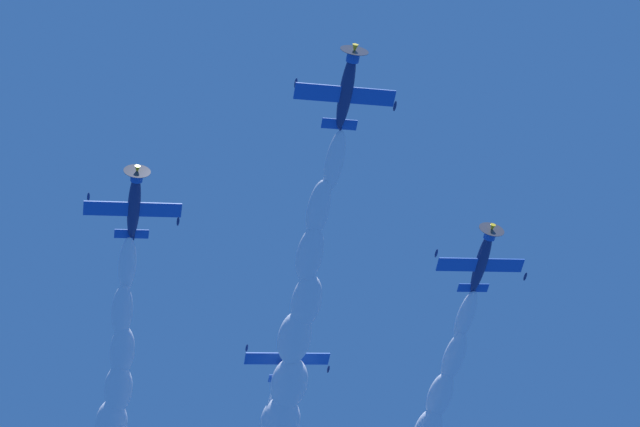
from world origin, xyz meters
name	(u,v)px	position (x,y,z in m)	size (l,w,h in m)	color
airplane_lead	(347,89)	(0.62, 6.01, 71.06)	(7.30, 7.80, 2.63)	navy
airplane_left_wingman	(482,260)	(6.36, -13.82, 71.20)	(7.28, 7.76, 2.66)	navy
airplane_right_wingman	(134,204)	(19.84, 13.64, 70.83)	(7.27, 7.75, 2.67)	navy
airplane_slot_tail	(289,354)	(25.85, -7.03, 71.62)	(7.27, 7.79, 2.62)	navy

